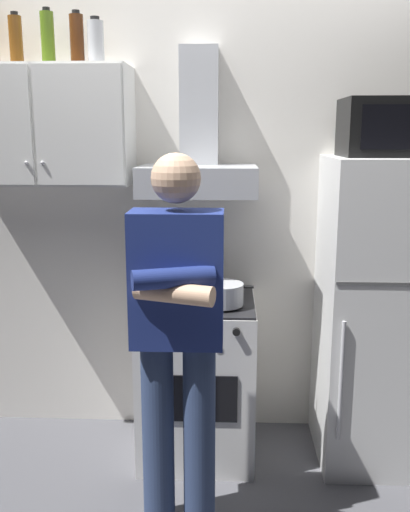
{
  "coord_description": "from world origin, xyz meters",
  "views": [
    {
      "loc": [
        0.11,
        -2.58,
        1.71
      ],
      "look_at": [
        0.0,
        0.0,
        1.15
      ],
      "focal_mm": 39.6,
      "sensor_mm": 36.0,
      "label": 1
    }
  ],
  "objects_px": {
    "bottle_rum_dark": "(77,40)",
    "bottle_canister_steel": "(96,43)",
    "microwave": "(392,127)",
    "cooking_pot": "(222,294)",
    "refrigerator": "(380,313)",
    "stove_oven": "(198,376)",
    "range_hood": "(198,156)",
    "upper_cabinet": "(44,126)",
    "bottle_olive_oil": "(48,38)",
    "bottle_beer_brown": "(16,40)",
    "person_standing": "(177,332)"
  },
  "relations": [
    {
      "from": "microwave",
      "to": "bottle_beer_brown",
      "type": "distance_m",
      "value": 1.92
    },
    {
      "from": "stove_oven",
      "to": "refrigerator",
      "type": "relative_size",
      "value": 0.55
    },
    {
      "from": "person_standing",
      "to": "stove_oven",
      "type": "bearing_deg",
      "value": 85.28
    },
    {
      "from": "bottle_rum_dark",
      "to": "bottle_canister_steel",
      "type": "relative_size",
      "value": 1.14
    },
    {
      "from": "stove_oven",
      "to": "range_hood",
      "type": "relative_size",
      "value": 1.17
    },
    {
      "from": "bottle_canister_steel",
      "to": "range_hood",
      "type": "bearing_deg",
      "value": -2.73
    },
    {
      "from": "range_hood",
      "to": "person_standing",
      "type": "relative_size",
      "value": 0.46
    },
    {
      "from": "upper_cabinet",
      "to": "range_hood",
      "type": "height_order",
      "value": "range_hood"
    },
    {
      "from": "bottle_canister_steel",
      "to": "cooking_pot",
      "type": "bearing_deg",
      "value": -22.63
    },
    {
      "from": "refrigerator",
      "to": "bottle_beer_brown",
      "type": "height_order",
      "value": "bottle_beer_brown"
    },
    {
      "from": "range_hood",
      "to": "cooking_pot",
      "type": "distance_m",
      "value": 0.72
    },
    {
      "from": "cooking_pot",
      "to": "bottle_rum_dark",
      "type": "bearing_deg",
      "value": 159.29
    },
    {
      "from": "microwave",
      "to": "bottle_canister_steel",
      "type": "distance_m",
      "value": 1.53
    },
    {
      "from": "refrigerator",
      "to": "person_standing",
      "type": "relative_size",
      "value": 0.98
    },
    {
      "from": "refrigerator",
      "to": "person_standing",
      "type": "xyz_separation_m",
      "value": [
        -1.0,
        -0.61,
        0.1
      ]
    },
    {
      "from": "refrigerator",
      "to": "bottle_rum_dark",
      "type": "xyz_separation_m",
      "value": [
        -1.57,
        0.16,
        1.38
      ]
    },
    {
      "from": "range_hood",
      "to": "refrigerator",
      "type": "xyz_separation_m",
      "value": [
        0.95,
        -0.13,
        -0.8
      ]
    },
    {
      "from": "upper_cabinet",
      "to": "stove_oven",
      "type": "height_order",
      "value": "upper_cabinet"
    },
    {
      "from": "range_hood",
      "to": "bottle_olive_oil",
      "type": "height_order",
      "value": "bottle_olive_oil"
    },
    {
      "from": "refrigerator",
      "to": "bottle_rum_dark",
      "type": "height_order",
      "value": "bottle_rum_dark"
    },
    {
      "from": "cooking_pot",
      "to": "bottle_beer_brown",
      "type": "distance_m",
      "value": 1.65
    },
    {
      "from": "stove_oven",
      "to": "range_hood",
      "type": "bearing_deg",
      "value": 90.0
    },
    {
      "from": "cooking_pot",
      "to": "bottle_canister_steel",
      "type": "xyz_separation_m",
      "value": [
        -0.65,
        0.27,
        1.23
      ]
    },
    {
      "from": "stove_oven",
      "to": "cooking_pot",
      "type": "relative_size",
      "value": 2.79
    },
    {
      "from": "upper_cabinet",
      "to": "range_hood",
      "type": "relative_size",
      "value": 1.2
    },
    {
      "from": "person_standing",
      "to": "cooking_pot",
      "type": "bearing_deg",
      "value": 69.7
    },
    {
      "from": "range_hood",
      "to": "bottle_canister_steel",
      "type": "xyz_separation_m",
      "value": [
        -0.52,
        0.02,
        0.56
      ]
    },
    {
      "from": "refrigerator",
      "to": "cooking_pot",
      "type": "relative_size",
      "value": 5.11
    },
    {
      "from": "range_hood",
      "to": "refrigerator",
      "type": "relative_size",
      "value": 0.47
    },
    {
      "from": "range_hood",
      "to": "stove_oven",
      "type": "bearing_deg",
      "value": -90.0
    },
    {
      "from": "person_standing",
      "to": "bottle_beer_brown",
      "type": "xyz_separation_m",
      "value": [
        -0.87,
        0.74,
        1.27
      ]
    },
    {
      "from": "microwave",
      "to": "cooking_pot",
      "type": "height_order",
      "value": "microwave"
    },
    {
      "from": "stove_oven",
      "to": "bottle_rum_dark",
      "type": "distance_m",
      "value": 1.86
    },
    {
      "from": "cooking_pot",
      "to": "bottle_canister_steel",
      "type": "height_order",
      "value": "bottle_canister_steel"
    },
    {
      "from": "upper_cabinet",
      "to": "range_hood",
      "type": "xyz_separation_m",
      "value": [
        0.8,
        0.0,
        -0.15
      ]
    },
    {
      "from": "microwave",
      "to": "bottle_rum_dark",
      "type": "relative_size",
      "value": 1.8
    },
    {
      "from": "stove_oven",
      "to": "cooking_pot",
      "type": "xyz_separation_m",
      "value": [
        0.13,
        -0.12,
        0.5
      ]
    },
    {
      "from": "cooking_pot",
      "to": "bottle_olive_oil",
      "type": "distance_m",
      "value": 1.56
    },
    {
      "from": "stove_oven",
      "to": "microwave",
      "type": "height_order",
      "value": "microwave"
    },
    {
      "from": "range_hood",
      "to": "microwave",
      "type": "bearing_deg",
      "value": -6.46
    },
    {
      "from": "bottle_olive_oil",
      "to": "bottle_beer_brown",
      "type": "height_order",
      "value": "bottle_olive_oil"
    },
    {
      "from": "microwave",
      "to": "cooking_pot",
      "type": "distance_m",
      "value": 1.16
    },
    {
      "from": "refrigerator",
      "to": "person_standing",
      "type": "bearing_deg",
      "value": -148.77
    },
    {
      "from": "range_hood",
      "to": "bottle_beer_brown",
      "type": "bearing_deg",
      "value": 179.37
    },
    {
      "from": "microwave",
      "to": "bottle_olive_oil",
      "type": "relative_size",
      "value": 1.75
    },
    {
      "from": "upper_cabinet",
      "to": "bottle_olive_oil",
      "type": "distance_m",
      "value": 0.43
    },
    {
      "from": "microwave",
      "to": "bottle_canister_steel",
      "type": "bearing_deg",
      "value": 174.85
    },
    {
      "from": "upper_cabinet",
      "to": "stove_oven",
      "type": "bearing_deg",
      "value": -8.9
    },
    {
      "from": "person_standing",
      "to": "cooking_pot",
      "type": "xyz_separation_m",
      "value": [
        0.18,
        0.49,
        0.03
      ]
    },
    {
      "from": "bottle_rum_dark",
      "to": "upper_cabinet",
      "type": "bearing_deg",
      "value": -168.3
    }
  ]
}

